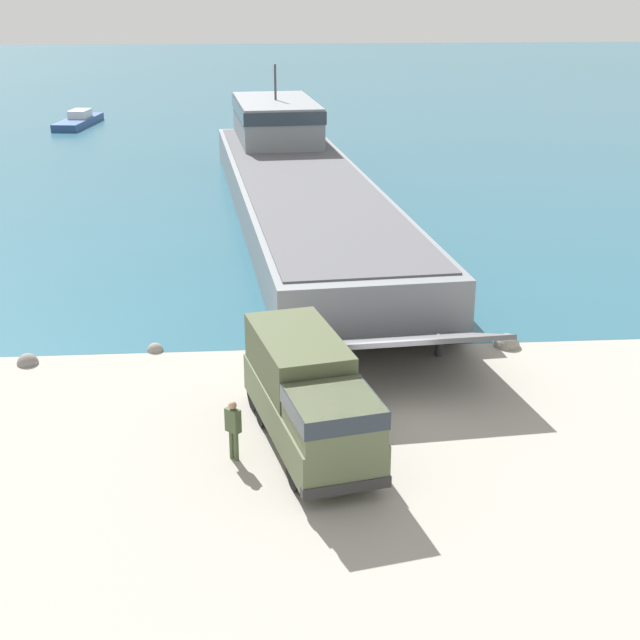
{
  "coord_description": "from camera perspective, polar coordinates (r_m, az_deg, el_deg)",
  "views": [
    {
      "loc": [
        -4.11,
        -25.27,
        12.63
      ],
      "look_at": [
        -2.06,
        2.69,
        2.02
      ],
      "focal_mm": 50.0,
      "sensor_mm": 36.0,
      "label": 1
    }
  ],
  "objects": [
    {
      "name": "shoreline_rock_c",
      "position": [
        33.29,
        -10.5,
        -1.94
      ],
      "size": [
        0.59,
        0.59,
        0.59
      ],
      "primitive_type": "sphere",
      "color": "gray",
      "rests_on": "ground_plane"
    },
    {
      "name": "water_surface",
      "position": [
        121.09,
        -2.31,
        14.72
      ],
      "size": [
        240.0,
        180.0,
        0.01
      ],
      "primitive_type": "cube",
      "color": "#285B70",
      "rests_on": "ground_plane"
    },
    {
      "name": "mooring_bollard",
      "position": [
        32.41,
        7.63,
        -1.52
      ],
      "size": [
        0.33,
        0.33,
        0.85
      ],
      "color": "#333338",
      "rests_on": "ground_plane"
    },
    {
      "name": "soldier_on_ramp",
      "position": [
        25.19,
        -5.58,
        -6.76
      ],
      "size": [
        0.48,
        0.48,
        1.8
      ],
      "rotation": [
        0.0,
        0.0,
        0.78
      ],
      "color": "#475638",
      "rests_on": "ground_plane"
    },
    {
      "name": "shoreline_rock_a",
      "position": [
        33.28,
        -18.19,
        -2.68
      ],
      "size": [
        0.76,
        0.76,
        0.76
      ],
      "primitive_type": "sphere",
      "color": "gray",
      "rests_on": "ground_plane"
    },
    {
      "name": "shoreline_rock_b",
      "position": [
        33.85,
        11.85,
        -1.65
      ],
      "size": [
        0.97,
        0.97,
        0.97
      ],
      "primitive_type": "sphere",
      "color": "gray",
      "rests_on": "ground_plane"
    },
    {
      "name": "landing_craft",
      "position": [
        54.18,
        -1.53,
        9.18
      ],
      "size": [
        10.82,
        44.81,
        7.46
      ],
      "rotation": [
        0.0,
        0.0,
        0.09
      ],
      "color": "gray",
      "rests_on": "ground_plane"
    },
    {
      "name": "military_truck",
      "position": [
        25.61,
        -0.7,
        -4.82
      ],
      "size": [
        3.84,
        7.44,
        3.0
      ],
      "rotation": [
        0.0,
        0.0,
        -1.35
      ],
      "color": "#566042",
      "rests_on": "ground_plane"
    },
    {
      "name": "ground_plane",
      "position": [
        28.55,
        4.54,
        -5.61
      ],
      "size": [
        240.0,
        240.0,
        0.0
      ],
      "primitive_type": "plane",
      "color": "#9E998E"
    },
    {
      "name": "moored_boat_a",
      "position": [
        89.69,
        -15.19,
        12.22
      ],
      "size": [
        3.5,
        8.94,
        1.4
      ],
      "rotation": [
        0.0,
        0.0,
        3.0
      ],
      "color": "navy",
      "rests_on": "ground_plane"
    }
  ]
}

